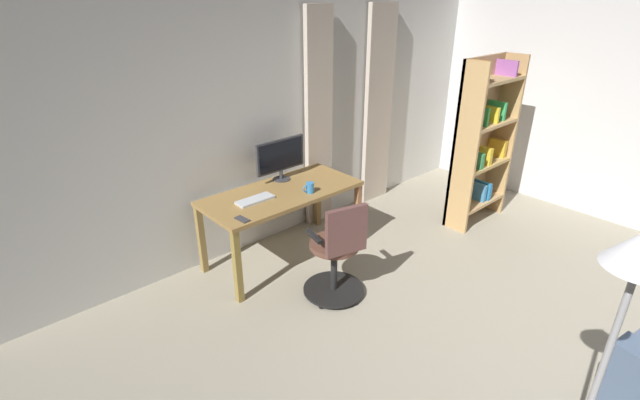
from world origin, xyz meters
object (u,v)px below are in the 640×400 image
at_px(cell_phone_face_up, 242,219).
at_px(bookshelf, 481,143).
at_px(mug_coffee, 310,188).
at_px(floor_lamp, 623,308).
at_px(desk, 282,199).
at_px(computer_monitor, 280,157).
at_px(office_chair, 337,254).
at_px(computer_keyboard, 255,200).

height_order(cell_phone_face_up, bookshelf, bookshelf).
height_order(mug_coffee, floor_lamp, floor_lamp).
bearing_deg(desk, computer_monitor, -126.25).
height_order(computer_monitor, mug_coffee, computer_monitor).
height_order(computer_monitor, bookshelf, bookshelf).
bearing_deg(cell_phone_face_up, floor_lamp, 85.87).
relative_size(cell_phone_face_up, floor_lamp, 0.08).
bearing_deg(desk, cell_phone_face_up, 22.59).
height_order(bookshelf, floor_lamp, bookshelf).
bearing_deg(mug_coffee, bookshelf, 164.57).
height_order(desk, office_chair, office_chair).
relative_size(computer_monitor, bookshelf, 0.30).
height_order(computer_keyboard, bookshelf, bookshelf).
xyz_separation_m(office_chair, bookshelf, (-2.32, -0.07, 0.50)).
relative_size(computer_monitor, mug_coffee, 4.59).
bearing_deg(computer_monitor, office_chair, 78.02).
xyz_separation_m(office_chair, cell_phone_face_up, (0.57, -0.59, 0.31)).
height_order(mug_coffee, bookshelf, bookshelf).
bearing_deg(bookshelf, desk, -19.12).
xyz_separation_m(computer_keyboard, cell_phone_face_up, (0.30, 0.24, -0.01)).
bearing_deg(floor_lamp, computer_monitor, -102.46).
relative_size(mug_coffee, floor_lamp, 0.07).
bearing_deg(cell_phone_face_up, computer_monitor, -153.83).
distance_m(cell_phone_face_up, floor_lamp, 2.81).
relative_size(office_chair, computer_keyboard, 2.63).
xyz_separation_m(desk, office_chair, (0.05, 0.85, -0.22)).
bearing_deg(mug_coffee, computer_monitor, -89.82).
distance_m(office_chair, mug_coffee, 0.77).
height_order(cell_phone_face_up, mug_coffee, mug_coffee).
bearing_deg(office_chair, desk, 100.88).
bearing_deg(computer_monitor, cell_phone_face_up, 32.08).
bearing_deg(office_chair, mug_coffee, 84.49).
bearing_deg(computer_monitor, floor_lamp, 77.54).
height_order(computer_monitor, cell_phone_face_up, computer_monitor).
relative_size(desk, mug_coffee, 12.50).
distance_m(cell_phone_face_up, mug_coffee, 0.81).
height_order(desk, computer_keyboard, computer_keyboard).
distance_m(computer_keyboard, floor_lamp, 3.05).
distance_m(computer_monitor, floor_lamp, 3.34).
bearing_deg(computer_keyboard, desk, -176.96).
relative_size(bookshelf, floor_lamp, 1.09).
bearing_deg(desk, bookshelf, 160.88).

